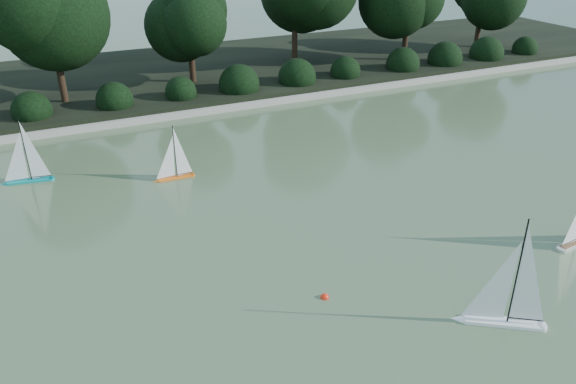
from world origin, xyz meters
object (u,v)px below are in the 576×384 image
Objects in this scene: sailboat_orange at (172,170)px; sailboat_teal at (24,172)px; race_buoy at (325,298)px; sailboat_white_a at (499,307)px.

sailboat_orange is 0.85× the size of sailboat_teal.
race_buoy is at bearing -57.97° from sailboat_teal.
sailboat_white_a is at bearing -38.70° from race_buoy.
sailboat_white_a is 9.88m from sailboat_teal.
sailboat_teal is (-5.92, 7.91, -0.04)m from sailboat_white_a.
race_buoy is at bearing -78.70° from sailboat_orange.
sailboat_teal is at bearing 157.91° from sailboat_orange.
sailboat_teal is (-2.94, 1.19, 0.04)m from sailboat_orange.
race_buoy is (3.97, -6.35, -0.24)m from sailboat_teal.
race_buoy is (1.03, -5.16, -0.21)m from sailboat_orange.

